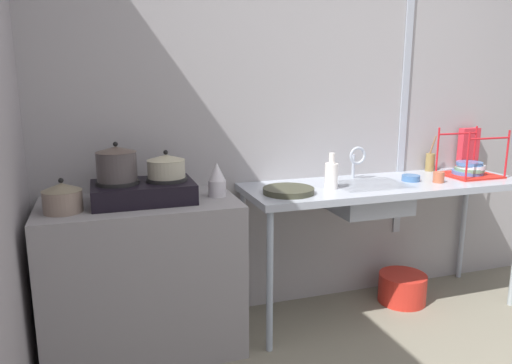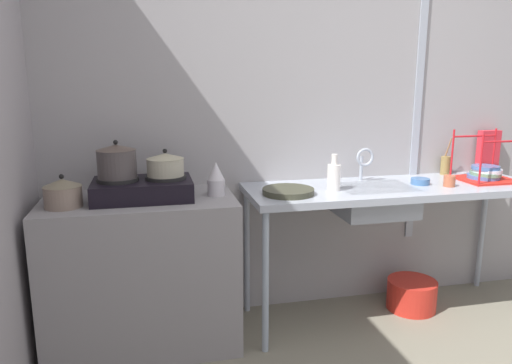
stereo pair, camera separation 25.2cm
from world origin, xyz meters
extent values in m
cube|color=#9B989A|center=(0.00, 1.80, 1.33)|extent=(4.45, 0.10, 2.65)
cube|color=#A2AAB7|center=(0.47, 1.74, 1.46)|extent=(0.05, 0.01, 2.12)
cube|color=gray|center=(-1.28, 1.47, 0.41)|extent=(1.00, 0.55, 0.82)
cube|color=#A2AAB7|center=(0.18, 1.47, 0.80)|extent=(1.75, 0.55, 0.04)
cylinder|color=#9CABBB|center=(-0.65, 1.23, 0.39)|extent=(0.04, 0.04, 0.78)
cylinder|color=#9CA5B4|center=(-0.65, 1.71, 0.39)|extent=(0.04, 0.04, 0.78)
cylinder|color=#9DA9B7|center=(1.02, 1.71, 0.39)|extent=(0.04, 0.04, 0.78)
cube|color=black|center=(-1.26, 1.47, 0.87)|extent=(0.51, 0.33, 0.10)
cylinder|color=black|center=(-1.38, 1.47, 0.93)|extent=(0.21, 0.21, 0.02)
cylinder|color=black|center=(-1.14, 1.47, 0.93)|extent=(0.21, 0.21, 0.02)
cylinder|color=#463F40|center=(-1.38, 1.47, 1.01)|extent=(0.20, 0.20, 0.14)
cone|color=brown|center=(-1.38, 1.47, 1.10)|extent=(0.20, 0.20, 0.03)
sphere|color=black|center=(-1.38, 1.47, 1.13)|extent=(0.02, 0.02, 0.02)
cylinder|color=#A6A28B|center=(-1.14, 1.47, 0.99)|extent=(0.19, 0.19, 0.09)
cone|color=#ACA687|center=(-1.14, 1.47, 1.05)|extent=(0.20, 0.20, 0.03)
sphere|color=black|center=(-1.14, 1.47, 1.07)|extent=(0.02, 0.02, 0.02)
cylinder|color=gray|center=(-1.64, 1.39, 0.88)|extent=(0.18, 0.18, 0.11)
cone|color=#786D56|center=(-1.64, 1.39, 0.95)|extent=(0.18, 0.18, 0.04)
sphere|color=black|center=(-1.64, 1.39, 0.98)|extent=(0.02, 0.02, 0.02)
cylinder|color=silver|center=(-0.87, 1.46, 0.87)|extent=(0.09, 0.09, 0.09)
cone|color=silver|center=(-0.87, 1.46, 0.96)|extent=(0.09, 0.09, 0.09)
cube|color=#A2AAB7|center=(0.06, 1.45, 0.74)|extent=(0.44, 0.33, 0.17)
cylinder|color=#A2AAB7|center=(0.06, 1.65, 0.90)|extent=(0.02, 0.02, 0.15)
torus|color=#A2AAB7|center=(0.06, 1.60, 0.98)|extent=(0.11, 0.02, 0.11)
cylinder|color=#38392A|center=(-0.49, 1.40, 0.84)|extent=(0.28, 0.28, 0.03)
cylinder|color=red|center=(0.66, 1.33, 0.98)|extent=(0.01, 0.01, 0.31)
cylinder|color=red|center=(0.96, 1.33, 0.98)|extent=(0.01, 0.01, 0.31)
cylinder|color=red|center=(0.66, 1.61, 0.98)|extent=(0.01, 0.01, 0.31)
cylinder|color=red|center=(0.96, 1.61, 0.98)|extent=(0.01, 0.01, 0.31)
cylinder|color=red|center=(0.81, 1.33, 1.08)|extent=(0.30, 0.01, 0.01)
cylinder|color=red|center=(0.81, 1.61, 1.08)|extent=(0.30, 0.01, 0.01)
cube|color=red|center=(0.81, 1.47, 0.83)|extent=(0.32, 0.29, 0.01)
cylinder|color=#4F6FB7|center=(0.80, 1.48, 0.85)|extent=(0.19, 0.19, 0.02)
cylinder|color=slate|center=(0.80, 1.47, 0.87)|extent=(0.18, 0.18, 0.02)
cylinder|color=silver|center=(0.81, 1.46, 0.89)|extent=(0.17, 0.17, 0.02)
cylinder|color=#4871B0|center=(0.80, 1.47, 0.91)|extent=(0.16, 0.16, 0.02)
cylinder|color=#B75E3E|center=(0.48, 1.37, 0.86)|extent=(0.07, 0.07, 0.07)
cylinder|color=#406AA0|center=(0.35, 1.46, 0.84)|extent=(0.11, 0.11, 0.04)
cylinder|color=white|center=(-0.21, 1.43, 0.90)|extent=(0.07, 0.07, 0.15)
cylinder|color=white|center=(-0.21, 1.43, 1.00)|extent=(0.03, 0.03, 0.06)
cube|color=red|center=(0.99, 1.70, 0.96)|extent=(0.15, 0.06, 0.28)
cylinder|color=olive|center=(0.68, 1.69, 0.88)|extent=(0.06, 0.06, 0.12)
cylinder|color=olive|center=(0.68, 1.69, 0.96)|extent=(0.05, 0.05, 0.20)
cylinder|color=red|center=(0.37, 1.50, 0.09)|extent=(0.31, 0.31, 0.19)
camera|label=1|loc=(-1.46, -0.95, 1.44)|focal=33.40mm
camera|label=2|loc=(-1.22, -1.02, 1.44)|focal=33.40mm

